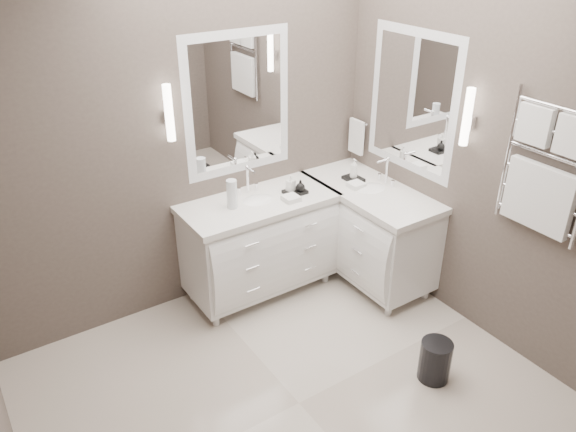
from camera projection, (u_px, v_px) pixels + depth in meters
floor at (299, 404)px, 3.66m from camera, size 3.20×3.00×0.01m
wall_back at (185, 140)px, 4.13m from camera, size 3.20×0.01×2.70m
wall_front at (552, 398)px, 1.92m from camera, size 3.20×0.01×2.70m
wall_right at (495, 159)px, 3.81m from camera, size 0.01×3.00×2.70m
vanity_back at (259, 240)px, 4.55m from camera, size 1.24×0.59×0.97m
vanity_right at (368, 227)px, 4.74m from camera, size 0.59×1.24×0.97m
mirror_back at (238, 104)px, 4.24m from camera, size 0.90×0.02×1.10m
mirror_right at (412, 102)px, 4.29m from camera, size 0.02×0.90×1.10m
sconce_back at (169, 114)px, 3.89m from camera, size 0.06×0.06×0.40m
sconce_right at (467, 118)px, 3.81m from camera, size 0.06×0.06×0.40m
towel_bar_corner at (356, 136)px, 4.88m from camera, size 0.03×0.22×0.30m
towel_ladder at (544, 175)px, 3.47m from camera, size 0.06×0.58×0.90m
waste_bin at (435, 361)px, 3.80m from camera, size 0.26×0.26×0.30m
amenity_tray_back at (295, 192)px, 4.47m from camera, size 0.18×0.13×0.03m
amenity_tray_right at (353, 179)px, 4.70m from camera, size 0.13×0.17×0.03m
water_bottle at (232, 194)px, 4.21m from camera, size 0.09×0.09×0.23m
soap_bottle_a at (291, 183)px, 4.44m from camera, size 0.07×0.08×0.13m
soap_bottle_b at (300, 186)px, 4.44m from camera, size 0.09×0.09×0.09m
soap_bottle_c at (354, 168)px, 4.65m from camera, size 0.07×0.07×0.17m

